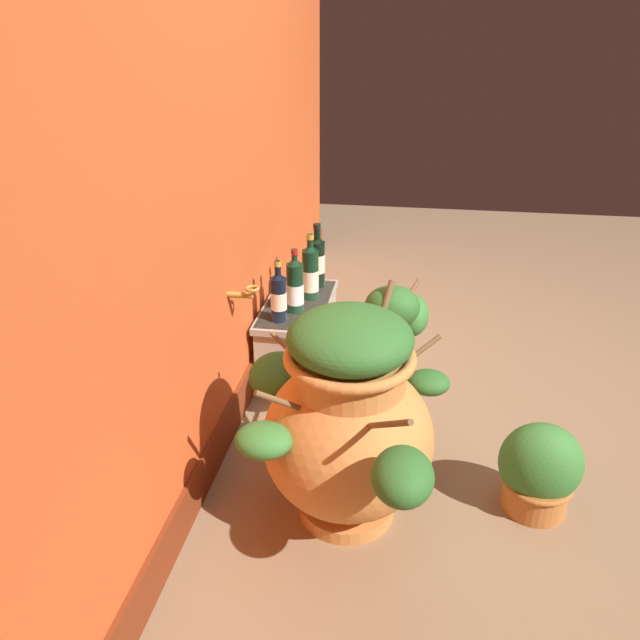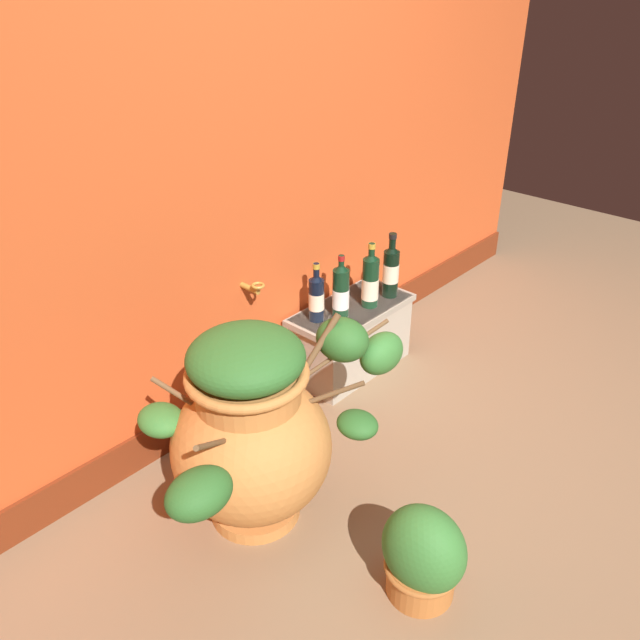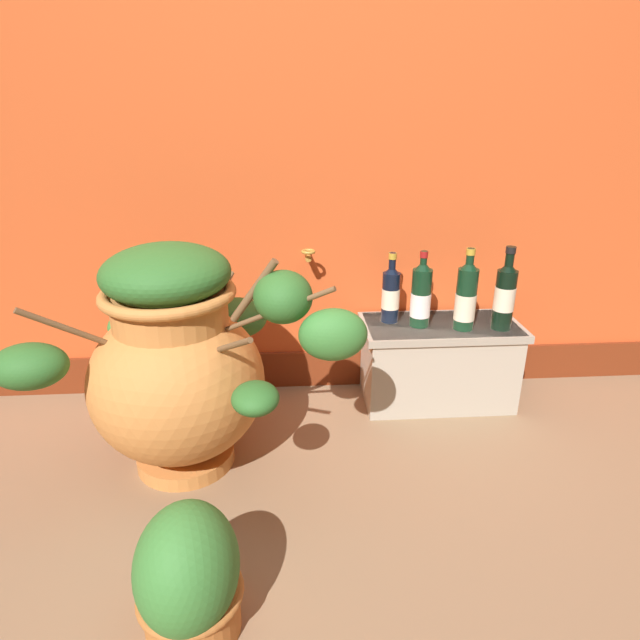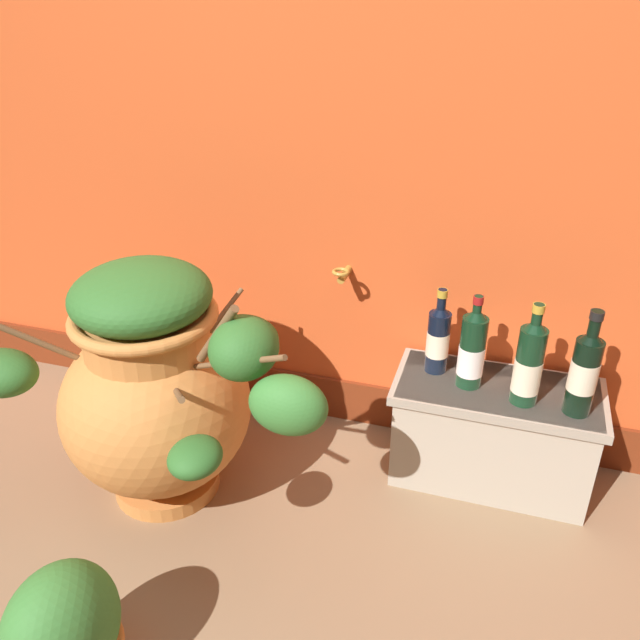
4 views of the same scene
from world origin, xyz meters
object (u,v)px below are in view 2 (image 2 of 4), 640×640
Objects in this scene: terracotta_urn at (254,428)px; wine_bottle_right at (391,269)px; wine_bottle_middle at (370,280)px; potted_shrub at (423,556)px; wine_bottle_left at (341,291)px; wine_bottle_back at (316,296)px.

wine_bottle_right is at bearing 14.13° from terracotta_urn.
wine_bottle_middle reaches higher than potted_shrub.
terracotta_urn is 0.70m from potted_shrub.
terracotta_urn is 0.94m from wine_bottle_left.
potted_shrub is at bearing -121.76° from wine_bottle_back.
potted_shrub is at bearing -127.24° from wine_bottle_left.
wine_bottle_right is 1.15× the size of wine_bottle_back.
wine_bottle_left is 0.92× the size of wine_bottle_right.
potted_shrub is (0.11, -0.65, -0.23)m from terracotta_urn.
wine_bottle_middle is at bearing 16.48° from terracotta_urn.
wine_bottle_right is at bearing -9.30° from wine_bottle_left.
wine_bottle_right reaches higher than wine_bottle_back.
wine_bottle_middle is 1.13× the size of wine_bottle_back.
wine_bottle_left reaches higher than wine_bottle_back.
wine_bottle_left is 0.94× the size of wine_bottle_middle.
potted_shrub is at bearing -80.38° from terracotta_urn.
wine_bottle_middle is at bearing 46.02° from potted_shrub.
wine_bottle_right is (0.15, -0.01, 0.01)m from wine_bottle_middle.
wine_bottle_back is at bearing 58.24° from potted_shrub.
wine_bottle_back is (-0.27, 0.10, -0.01)m from wine_bottle_middle.
wine_bottle_right is (0.31, -0.05, 0.01)m from wine_bottle_left.
wine_bottle_middle is 0.29m from wine_bottle_back.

